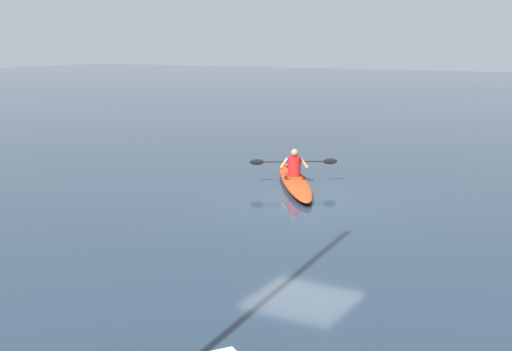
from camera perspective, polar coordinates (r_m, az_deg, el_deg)
name	(u,v)px	position (r m, az deg, el deg)	size (l,w,h in m)	color
ground_plane	(304,203)	(16.36, 4.10, -2.39)	(160.00, 160.00, 0.00)	#1E2D3D
kayak	(295,181)	(18.35, 3.31, -0.46)	(3.37, 4.66, 0.25)	red
kayaker	(294,164)	(18.41, 3.27, 0.98)	(2.07, 1.37, 0.74)	red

